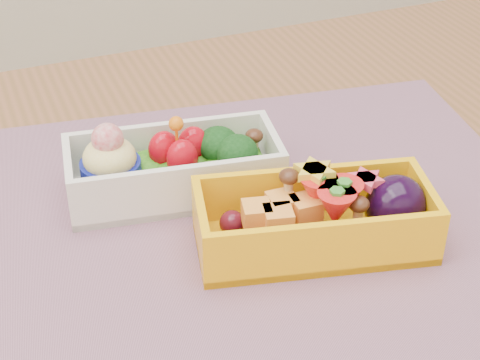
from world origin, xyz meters
name	(u,v)px	position (x,y,z in m)	size (l,w,h in m)	color
table	(255,341)	(0.00, 0.00, 0.65)	(1.20, 0.80, 0.75)	brown
placemat	(234,224)	(0.00, 0.04, 0.75)	(0.53, 0.40, 0.00)	gray
bento_white	(173,167)	(-0.04, 0.10, 0.78)	(0.19, 0.11, 0.07)	silver
bento_yellow	(320,217)	(0.05, -0.01, 0.78)	(0.20, 0.12, 0.06)	#FFB70D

